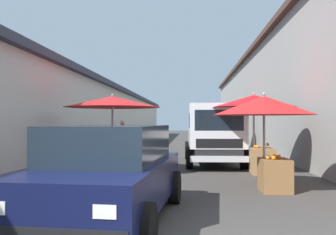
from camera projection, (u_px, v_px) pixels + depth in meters
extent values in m
plane|color=#3D3A38|center=(184.00, 154.00, 16.94)|extent=(90.00, 90.00, 0.00)
cube|color=beige|center=(48.00, 119.00, 19.68)|extent=(49.50, 7.00, 3.31)
cube|color=#383D4C|center=(48.00, 86.00, 19.70)|extent=(49.80, 7.50, 0.24)
cube|color=gray|center=(328.00, 98.00, 18.75)|extent=(49.50, 7.00, 5.49)
cube|color=#4C3328|center=(328.00, 42.00, 18.78)|extent=(49.80, 7.50, 0.24)
cylinder|color=#9E9EA3|center=(222.00, 130.00, 19.77)|extent=(0.06, 0.06, 2.10)
cone|color=red|center=(222.00, 114.00, 19.78)|extent=(2.40, 2.40, 0.32)
sphere|color=#9E9EA3|center=(222.00, 110.00, 19.79)|extent=(0.07, 0.07, 0.07)
cube|color=brown|center=(226.00, 142.00, 19.71)|extent=(0.93, 0.80, 0.82)
sphere|color=orange|center=(222.00, 134.00, 19.77)|extent=(0.09, 0.09, 0.09)
sphere|color=orange|center=(227.00, 134.00, 19.48)|extent=(0.09, 0.09, 0.09)
sphere|color=orange|center=(227.00, 133.00, 19.65)|extent=(0.09, 0.09, 0.09)
sphere|color=orange|center=(229.00, 134.00, 19.44)|extent=(0.09, 0.09, 0.09)
sphere|color=orange|center=(225.00, 134.00, 19.49)|extent=(0.09, 0.09, 0.09)
sphere|color=orange|center=(230.00, 133.00, 20.02)|extent=(0.09, 0.09, 0.09)
cylinder|color=#9E9EA3|center=(112.00, 135.00, 10.57)|extent=(0.06, 0.06, 2.25)
cone|color=red|center=(112.00, 102.00, 10.58)|extent=(2.79, 2.79, 0.32)
sphere|color=#9E9EA3|center=(112.00, 95.00, 10.59)|extent=(0.07, 0.07, 0.07)
cube|color=#9E7547|center=(107.00, 160.00, 10.76)|extent=(0.82, 0.63, 0.75)
sphere|color=orange|center=(104.00, 145.00, 10.98)|extent=(0.09, 0.09, 0.09)
sphere|color=orange|center=(110.00, 146.00, 10.69)|extent=(0.09, 0.09, 0.09)
sphere|color=orange|center=(114.00, 146.00, 10.79)|extent=(0.09, 0.09, 0.09)
cylinder|color=#9E9EA3|center=(264.00, 143.00, 8.05)|extent=(0.06, 0.06, 2.09)
cone|color=red|center=(264.00, 105.00, 8.06)|extent=(2.22, 2.22, 0.42)
sphere|color=#9E9EA3|center=(264.00, 94.00, 8.06)|extent=(0.07, 0.07, 0.07)
cube|color=olive|center=(275.00, 175.00, 7.91)|extent=(0.78, 0.61, 0.71)
sphere|color=orange|center=(275.00, 156.00, 7.98)|extent=(0.09, 0.09, 0.09)
sphere|color=orange|center=(275.00, 156.00, 7.98)|extent=(0.09, 0.09, 0.09)
sphere|color=orange|center=(279.00, 157.00, 7.94)|extent=(0.09, 0.09, 0.09)
sphere|color=orange|center=(274.00, 158.00, 7.66)|extent=(0.09, 0.09, 0.09)
sphere|color=orange|center=(268.00, 157.00, 7.77)|extent=(0.09, 0.09, 0.09)
cylinder|color=#9E9EA3|center=(254.00, 134.00, 10.83)|extent=(0.06, 0.06, 2.31)
cone|color=red|center=(254.00, 101.00, 10.84)|extent=(2.45, 2.45, 0.36)
sphere|color=#9E9EA3|center=(254.00, 94.00, 10.84)|extent=(0.07, 0.07, 0.07)
cube|color=#9E7547|center=(262.00, 161.00, 10.58)|extent=(0.86, 0.64, 0.74)
sphere|color=orange|center=(263.00, 147.00, 10.31)|extent=(0.09, 0.09, 0.09)
sphere|color=orange|center=(268.00, 145.00, 10.72)|extent=(0.09, 0.09, 0.09)
sphere|color=orange|center=(257.00, 147.00, 10.54)|extent=(0.09, 0.09, 0.09)
sphere|color=orange|center=(255.00, 146.00, 10.67)|extent=(0.09, 0.09, 0.09)
cube|color=#0F1438|center=(108.00, 183.00, 5.58)|extent=(4.02, 2.02, 0.64)
cube|color=#19232D|center=(111.00, 143.00, 5.74)|extent=(2.45, 1.69, 0.56)
cube|color=silver|center=(105.00, 211.00, 3.59)|extent=(0.08, 0.24, 0.14)
cylinder|color=black|center=(145.00, 228.00, 4.14)|extent=(0.61, 0.25, 0.60)
cylinder|color=black|center=(5.00, 222.00, 4.39)|extent=(0.61, 0.25, 0.60)
cylinder|color=black|center=(174.00, 187.00, 6.77)|extent=(0.61, 0.25, 0.60)
cylinder|color=black|center=(86.00, 185.00, 7.01)|extent=(0.61, 0.25, 0.60)
cube|color=black|center=(212.00, 149.00, 13.31)|extent=(4.84, 1.60, 0.36)
cube|color=silver|center=(217.00, 126.00, 11.69)|extent=(1.58, 1.79, 1.40)
cube|color=#19232D|center=(219.00, 120.00, 10.96)|extent=(0.10, 1.47, 0.63)
cube|color=#19232D|center=(217.00, 120.00, 11.69)|extent=(1.09, 1.80, 0.45)
cube|color=black|center=(219.00, 143.00, 10.94)|extent=(0.10, 1.40, 0.28)
cube|color=silver|center=(219.00, 159.00, 10.85)|extent=(0.17, 1.75, 0.18)
cube|color=gray|center=(232.00, 137.00, 14.10)|extent=(3.16, 0.15, 0.50)
cube|color=gray|center=(189.00, 137.00, 14.16)|extent=(3.16, 0.15, 0.50)
cube|color=gray|center=(208.00, 135.00, 15.68)|extent=(0.10, 1.65, 0.50)
cylinder|color=black|center=(244.00, 158.00, 11.65)|extent=(0.73, 0.24, 0.72)
cylinder|color=black|center=(189.00, 158.00, 11.71)|extent=(0.73, 0.24, 0.72)
cylinder|color=black|center=(231.00, 150.00, 14.72)|extent=(0.73, 0.24, 0.72)
cylinder|color=black|center=(188.00, 150.00, 14.78)|extent=(0.73, 0.24, 0.72)
cylinder|color=navy|center=(122.00, 143.00, 19.28)|extent=(0.14, 0.14, 0.80)
cylinder|color=navy|center=(122.00, 143.00, 19.44)|extent=(0.14, 0.14, 0.80)
cube|color=#B73333|center=(122.00, 129.00, 19.37)|extent=(0.49, 0.28, 0.60)
sphere|color=tan|center=(122.00, 122.00, 19.38)|extent=(0.22, 0.22, 0.22)
cylinder|color=#B73333|center=(122.00, 129.00, 19.09)|extent=(0.08, 0.08, 0.54)
cylinder|color=#B73333|center=(122.00, 129.00, 19.65)|extent=(0.08, 0.08, 0.54)
cylinder|color=black|center=(105.00, 155.00, 13.94)|extent=(0.45, 0.15, 0.44)
cylinder|color=black|center=(92.00, 159.00, 12.71)|extent=(0.45, 0.17, 0.44)
cube|color=silver|center=(98.00, 156.00, 13.28)|extent=(0.93, 0.40, 0.08)
ellipsoid|color=black|center=(95.00, 146.00, 12.99)|extent=(0.59, 0.33, 0.20)
cube|color=silver|center=(104.00, 144.00, 13.90)|extent=(0.18, 0.34, 0.56)
cylinder|color=silver|center=(104.00, 141.00, 13.83)|extent=(0.28, 0.10, 0.68)
cylinder|color=black|center=(103.00, 132.00, 13.75)|extent=(0.55, 0.11, 0.04)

